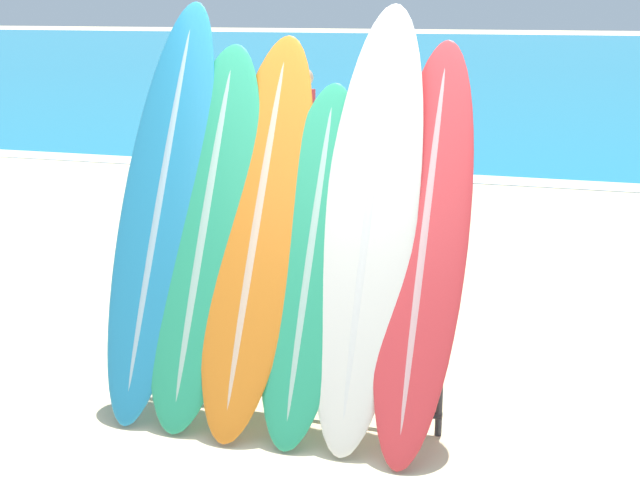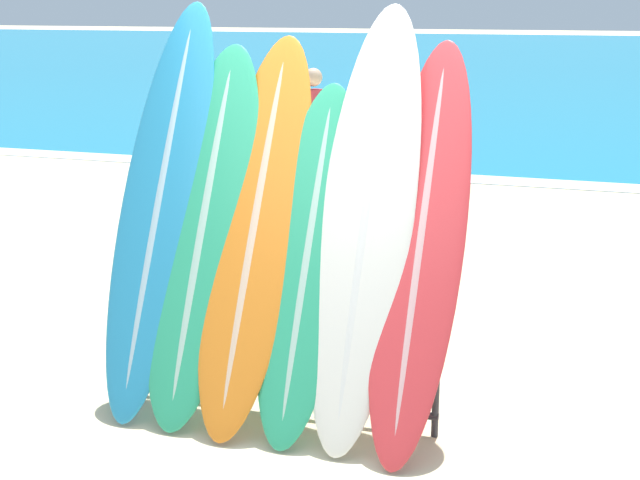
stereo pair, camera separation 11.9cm
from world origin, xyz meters
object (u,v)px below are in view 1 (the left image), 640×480
object	(u,v)px
person_mid_beach	(305,130)
person_far_left	(406,134)
surfboard_slot_1	(206,230)
person_far_right	(274,178)
surfboard_slot_2	(258,229)
surfboard_slot_4	(369,220)
surfboard_slot_3	(311,259)
surfboard_slot_5	(424,243)
person_near_water	(214,146)
surfboard_rack	(281,341)
surfboard_slot_0	(162,204)

from	to	relation	value
person_mid_beach	person_far_left	distance (m)	1.23
surfboard_slot_1	person_far_right	size ratio (longest dim) A/B	1.29
person_far_right	surfboard_slot_2	bearing A→B (deg)	151.50
surfboard_slot_2	surfboard_slot_4	size ratio (longest dim) A/B	0.92
surfboard_slot_4	person_far_left	size ratio (longest dim) A/B	1.48
surfboard_slot_3	surfboard_slot_5	distance (m)	0.65
person_near_water	surfboard_rack	bearing A→B (deg)	34.64
surfboard_slot_3	person_far_left	size ratio (longest dim) A/B	1.20
surfboard_slot_1	surfboard_slot_2	xyz separation A→B (m)	(0.32, 0.02, 0.03)
surfboard_slot_3	person_near_water	world-z (taller)	surfboard_slot_3
surfboard_slot_2	person_far_right	bearing A→B (deg)	107.63
surfboard_slot_2	person_near_water	bearing A→B (deg)	116.36
surfboard_slot_4	surfboard_rack	bearing A→B (deg)	-163.60
person_far_right	person_mid_beach	bearing A→B (deg)	-33.32
person_near_water	person_mid_beach	xyz separation A→B (m)	(0.72, 1.07, 0.07)
person_mid_beach	person_near_water	bearing A→B (deg)	-12.13
surfboard_slot_1	person_near_water	xyz separation A→B (m)	(-1.87, 4.45, -0.25)
person_far_left	person_far_right	xyz separation A→B (m)	(-0.53, -3.14, 0.03)
surfboard_slot_3	surfboard_slot_5	xyz separation A→B (m)	(0.63, 0.08, 0.12)
surfboard_slot_2	surfboard_slot_5	bearing A→B (deg)	0.54
surfboard_slot_0	surfboard_slot_2	xyz separation A→B (m)	(0.63, -0.04, -0.10)
surfboard_rack	surfboard_slot_1	bearing A→B (deg)	169.86
surfboard_slot_5	person_far_right	world-z (taller)	surfboard_slot_5
surfboard_rack	person_near_water	xyz separation A→B (m)	(-2.36, 4.54, 0.36)
surfboard_slot_4	person_mid_beach	size ratio (longest dim) A/B	1.47
surfboard_rack	surfboard_slot_4	distance (m)	0.89
person_far_left	surfboard_slot_1	bearing A→B (deg)	42.26
surfboard_rack	surfboard_slot_2	distance (m)	0.67
person_near_water	person_mid_beach	size ratio (longest dim) A/B	0.92
person_mid_beach	surfboard_slot_4	bearing A→B (deg)	43.07
surfboard_slot_1	person_near_water	bearing A→B (deg)	112.80
person_mid_beach	person_far_right	world-z (taller)	person_far_right
surfboard_slot_0	surfboard_slot_3	xyz separation A→B (m)	(0.98, -0.11, -0.24)
surfboard_rack	person_far_left	world-z (taller)	person_far_left
surfboard_slot_5	person_near_water	xyz separation A→B (m)	(-3.17, 4.42, -0.27)
surfboard_slot_2	surfboard_slot_5	xyz separation A→B (m)	(0.98, 0.01, -0.01)
surfboard_slot_0	person_far_right	bearing A→B (deg)	93.39
person_mid_beach	surfboard_rack	bearing A→B (deg)	38.11
surfboard_slot_1	surfboard_slot_4	size ratio (longest dim) A/B	0.90
surfboard_slot_5	surfboard_rack	bearing A→B (deg)	-171.69
surfboard_slot_5	person_far_right	size ratio (longest dim) A/B	1.31
surfboard_rack	person_far_left	size ratio (longest dim) A/B	1.19
surfboard_rack	surfboard_slot_3	bearing A→B (deg)	12.54
surfboard_slot_0	person_mid_beach	xyz separation A→B (m)	(-0.84, 5.46, -0.31)
surfboard_slot_5	person_mid_beach	xyz separation A→B (m)	(-2.45, 5.49, -0.20)
person_near_water	person_mid_beach	bearing A→B (deg)	153.19
person_near_water	person_far_right	size ratio (longest dim) A/B	0.90
surfboard_slot_3	person_far_left	bearing A→B (deg)	95.94
surfboard_slot_1	person_far_left	bearing A→B (deg)	89.16
surfboard_slot_4	person_near_water	bearing A→B (deg)	122.98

